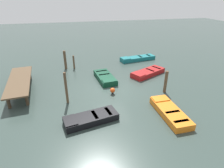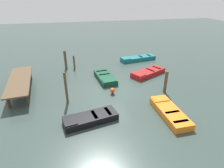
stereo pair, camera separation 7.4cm
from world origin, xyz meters
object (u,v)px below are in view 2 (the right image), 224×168
at_px(rowboat_black, 90,118).
at_px(mooring_piling_center, 66,88).
at_px(dock_segment, 20,81).
at_px(rowboat_teal, 138,58).
at_px(rowboat_dark_green, 105,77).
at_px(mooring_piling_far_left, 166,82).
at_px(rowboat_orange, 169,112).
at_px(rowboat_red, 148,73).
at_px(mooring_piling_near_right, 74,62).
at_px(mooring_piling_mid_right, 65,60).
at_px(marker_buoy, 112,90).

distance_m(rowboat_black, mooring_piling_center, 2.82).
bearing_deg(dock_segment, rowboat_teal, -72.46).
relative_size(rowboat_black, rowboat_dark_green, 1.02).
bearing_deg(mooring_piling_far_left, rowboat_orange, 157.46).
xyz_separation_m(dock_segment, rowboat_dark_green, (0.54, -6.47, -0.62)).
bearing_deg(rowboat_teal, rowboat_red, 72.88).
bearing_deg(mooring_piling_center, rowboat_teal, -46.87).
bearing_deg(rowboat_dark_green, mooring_piling_near_right, -150.51).
bearing_deg(mooring_piling_far_left, mooring_piling_mid_right, 46.39).
relative_size(rowboat_red, mooring_piling_center, 1.64).
bearing_deg(marker_buoy, mooring_piling_center, 97.89).
bearing_deg(mooring_piling_mid_right, rowboat_dark_green, -137.47).
bearing_deg(dock_segment, rowboat_orange, -126.00).
height_order(dock_segment, rowboat_red, dock_segment).
bearing_deg(rowboat_orange, dock_segment, 59.64).
distance_m(rowboat_black, rowboat_dark_green, 5.73).
bearing_deg(mooring_piling_center, mooring_piling_near_right, -7.19).
bearing_deg(rowboat_red, marker_buoy, 8.38).
distance_m(dock_segment, mooring_piling_far_left, 10.62).
relative_size(mooring_piling_near_right, marker_buoy, 2.67).
relative_size(mooring_piling_near_right, mooring_piling_mid_right, 0.72).
height_order(dock_segment, rowboat_orange, dock_segment).
bearing_deg(rowboat_red, dock_segment, -22.32).
relative_size(rowboat_black, mooring_piling_mid_right, 1.78).
xyz_separation_m(rowboat_red, rowboat_teal, (4.07, -0.57, -0.00)).
height_order(rowboat_red, rowboat_dark_green, same).
bearing_deg(mooring_piling_center, mooring_piling_mid_right, -0.09).
relative_size(mooring_piling_mid_right, marker_buoy, 3.71).
bearing_deg(mooring_piling_center, rowboat_dark_green, -46.65).
bearing_deg(rowboat_teal, mooring_piling_center, 34.02).
height_order(mooring_piling_near_right, mooring_piling_mid_right, mooring_piling_mid_right).
distance_m(mooring_piling_near_right, mooring_piling_far_left, 9.01).
bearing_deg(rowboat_orange, marker_buoy, 38.84).
xyz_separation_m(rowboat_orange, mooring_piling_far_left, (2.68, -1.11, 0.61)).
height_order(rowboat_dark_green, mooring_piling_mid_right, mooring_piling_mid_right).
height_order(rowboat_orange, mooring_piling_center, mooring_piling_center).
height_order(rowboat_orange, mooring_piling_near_right, mooring_piling_near_right).
bearing_deg(mooring_piling_near_right, dock_segment, 133.54).
xyz_separation_m(rowboat_orange, mooring_piling_mid_right, (9.32, 5.86, 0.67)).
xyz_separation_m(mooring_piling_near_right, mooring_piling_mid_right, (0.09, 0.79, 0.25)).
relative_size(rowboat_red, mooring_piling_far_left, 2.14).
relative_size(rowboat_orange, mooring_piling_mid_right, 1.81).
distance_m(rowboat_black, rowboat_teal, 11.58).
xyz_separation_m(rowboat_black, mooring_piling_mid_right, (8.83, 1.20, 0.67)).
relative_size(rowboat_black, mooring_piling_far_left, 1.91).
xyz_separation_m(rowboat_dark_green, mooring_piling_far_left, (-3.19, -3.81, 0.61)).
relative_size(rowboat_orange, mooring_piling_far_left, 1.94).
xyz_separation_m(rowboat_black, marker_buoy, (2.83, -1.98, 0.07)).
height_order(mooring_piling_mid_right, mooring_piling_far_left, mooring_piling_mid_right).
bearing_deg(rowboat_black, marker_buoy, -135.62).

